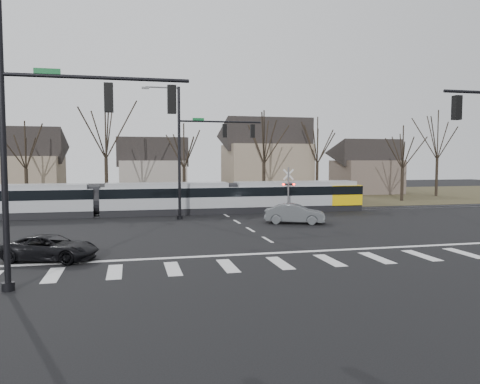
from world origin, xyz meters
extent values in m
plane|color=black|center=(0.00, 0.00, 0.00)|extent=(140.00, 140.00, 0.00)
cube|color=#38331E|center=(0.00, 32.00, 0.01)|extent=(140.00, 28.00, 0.01)
cube|color=silver|center=(-10.80, -4.00, 0.01)|extent=(0.60, 2.60, 0.01)
cube|color=silver|center=(-8.40, -4.00, 0.01)|extent=(0.60, 2.60, 0.01)
cube|color=silver|center=(-6.00, -4.00, 0.01)|extent=(0.60, 2.60, 0.01)
cube|color=silver|center=(-3.60, -4.00, 0.01)|extent=(0.60, 2.60, 0.01)
cube|color=silver|center=(-1.20, -4.00, 0.01)|extent=(0.60, 2.60, 0.01)
cube|color=silver|center=(1.20, -4.00, 0.01)|extent=(0.60, 2.60, 0.01)
cube|color=silver|center=(3.60, -4.00, 0.01)|extent=(0.60, 2.60, 0.01)
cube|color=silver|center=(6.00, -4.00, 0.01)|extent=(0.60, 2.60, 0.01)
cube|color=silver|center=(8.40, -4.00, 0.01)|extent=(0.60, 2.60, 0.01)
cube|color=silver|center=(0.00, -1.80, 0.01)|extent=(28.00, 0.35, 0.01)
cube|color=silver|center=(0.00, 2.00, 0.01)|extent=(0.18, 2.00, 0.01)
cube|color=silver|center=(0.00, 6.00, 0.01)|extent=(0.18, 2.00, 0.01)
cube|color=silver|center=(0.00, 10.00, 0.01)|extent=(0.18, 2.00, 0.01)
cube|color=silver|center=(0.00, 14.00, 0.01)|extent=(0.18, 2.00, 0.01)
cube|color=silver|center=(0.00, 18.00, 0.01)|extent=(0.18, 2.00, 0.01)
cube|color=silver|center=(0.00, 22.00, 0.01)|extent=(0.18, 2.00, 0.01)
cube|color=silver|center=(0.00, 26.00, 0.01)|extent=(0.18, 2.00, 0.01)
cube|color=silver|center=(0.00, 30.00, 0.01)|extent=(0.18, 2.00, 0.01)
cube|color=#59595E|center=(0.00, 15.10, 0.03)|extent=(90.00, 0.12, 0.06)
cube|color=#59595E|center=(0.00, 16.50, 0.03)|extent=(90.00, 0.12, 0.06)
cube|color=gray|center=(-16.55, 16.00, 1.34)|extent=(11.90, 2.56, 2.67)
cube|color=black|center=(-16.55, 16.00, 1.88)|extent=(11.92, 2.60, 0.78)
cube|color=gray|center=(-4.66, 16.00, 1.34)|extent=(10.98, 2.56, 2.67)
cube|color=black|center=(-4.66, 16.00, 1.88)|extent=(11.00, 2.60, 0.78)
cube|color=gray|center=(6.78, 16.00, 1.34)|extent=(11.90, 2.56, 2.67)
cube|color=black|center=(6.78, 16.00, 1.88)|extent=(11.92, 2.60, 0.78)
cube|color=#EDBD07|center=(11.27, 16.00, 1.42)|extent=(2.93, 2.62, 1.78)
imported|color=#484B4E|center=(3.91, 8.17, 0.71)|extent=(4.61, 5.42, 1.43)
imported|color=black|center=(-11.33, -1.05, 0.59)|extent=(4.70, 5.53, 1.19)
cylinder|color=black|center=(-12.00, -6.00, 5.10)|extent=(0.22, 0.22, 10.20)
cylinder|color=black|center=(-12.00, -6.00, 0.15)|extent=(0.44, 0.44, 0.30)
cylinder|color=black|center=(-8.75, -6.00, 7.60)|extent=(6.50, 0.14, 0.14)
cube|color=#0C5926|center=(-10.50, -6.00, 7.75)|extent=(0.90, 0.03, 0.22)
cube|color=black|center=(-8.43, -6.00, 6.90)|extent=(0.32, 0.32, 1.05)
sphere|color=#FF0C07|center=(-8.43, -6.00, 7.23)|extent=(0.22, 0.22, 0.22)
cube|color=black|center=(-6.15, -6.00, 6.90)|extent=(0.32, 0.32, 1.05)
sphere|color=#FF0C07|center=(-6.15, -6.00, 7.23)|extent=(0.22, 0.22, 0.22)
cube|color=black|center=(6.15, -6.00, 6.90)|extent=(0.32, 0.32, 1.05)
sphere|color=#FF0C07|center=(6.15, -6.00, 7.23)|extent=(0.22, 0.22, 0.22)
cylinder|color=black|center=(-4.00, 12.50, 5.10)|extent=(0.22, 0.22, 10.20)
cylinder|color=black|center=(-4.00, 12.50, 0.15)|extent=(0.44, 0.44, 0.30)
cylinder|color=black|center=(-0.75, 12.50, 7.60)|extent=(6.50, 0.14, 0.14)
cube|color=#0C5926|center=(-2.50, 12.50, 7.75)|extent=(0.90, 0.03, 0.22)
cube|color=black|center=(-0.42, 12.50, 6.90)|extent=(0.32, 0.32, 1.05)
sphere|color=#FF0C07|center=(-0.42, 12.50, 7.23)|extent=(0.22, 0.22, 0.22)
cube|color=black|center=(1.85, 12.50, 6.90)|extent=(0.32, 0.32, 1.05)
sphere|color=#FF0C07|center=(1.85, 12.50, 7.23)|extent=(0.22, 0.22, 0.22)
cube|color=#59595B|center=(-6.50, 12.50, 10.02)|extent=(0.55, 0.22, 0.14)
cylinder|color=#59595B|center=(5.00, 12.80, 2.00)|extent=(0.14, 0.14, 4.00)
cylinder|color=#59595B|center=(5.00, 12.80, 0.10)|extent=(0.36, 0.36, 0.20)
cube|color=silver|center=(5.00, 12.80, 3.40)|extent=(0.95, 0.04, 0.95)
cube|color=silver|center=(5.00, 12.80, 3.40)|extent=(0.95, 0.04, 0.95)
cube|color=black|center=(5.00, 12.80, 2.60)|extent=(1.00, 0.10, 0.12)
sphere|color=#FF0C07|center=(4.55, 12.72, 2.60)|extent=(0.18, 0.18, 0.18)
sphere|color=#FF0C07|center=(5.45, 12.72, 2.60)|extent=(0.18, 0.18, 0.18)
cube|color=#7E6E5B|center=(-20.00, 34.00, 2.50)|extent=(9.00, 8.00, 5.00)
cube|color=gray|center=(-5.00, 36.00, 2.25)|extent=(8.00, 7.00, 4.50)
cube|color=#7E6E5B|center=(9.00, 33.00, 3.25)|extent=(10.00, 8.00, 6.50)
cube|color=brown|center=(24.00, 35.00, 2.25)|extent=(8.00, 7.00, 4.50)
camera|label=1|loc=(-7.70, -23.79, 4.67)|focal=35.00mm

